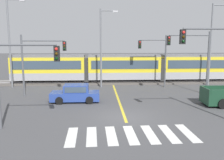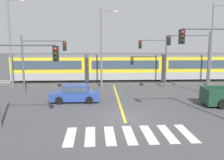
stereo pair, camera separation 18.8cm
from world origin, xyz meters
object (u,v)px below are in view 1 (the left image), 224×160
object	(u,v)px
traffic_light_far_right	(156,54)
street_lamp_east	(213,40)
street_lamp_west	(11,39)
street_lamp_centre	(102,44)
traffic_light_mid_right	(194,53)
traffic_light_mid_left	(38,56)
light_rail_tram	(124,67)
traffic_light_near_left	(19,69)
traffic_light_near_right	(217,57)
sedan_crossing	(75,94)

from	to	relation	value
traffic_light_far_right	street_lamp_east	world-z (taller)	street_lamp_east
street_lamp_west	street_lamp_centre	size ratio (longest dim) A/B	1.13
traffic_light_mid_right	street_lamp_centre	bearing A→B (deg)	153.49
traffic_light_mid_right	traffic_light_mid_left	bearing A→B (deg)	178.88
street_lamp_centre	street_lamp_east	world-z (taller)	street_lamp_east
light_rail_tram	traffic_light_mid_left	distance (m)	11.66
traffic_light_far_right	traffic_light_mid_right	world-z (taller)	traffic_light_mid_right
traffic_light_mid_left	street_lamp_centre	xyz separation A→B (m)	(6.21, 4.12, 1.12)
light_rail_tram	traffic_light_mid_right	distance (m)	9.87
street_lamp_west	street_lamp_east	size ratio (longest dim) A/B	1.04
light_rail_tram	traffic_light_far_right	xyz separation A→B (m)	(3.34, -3.42, 1.81)
traffic_light_near_left	traffic_light_far_right	bearing A→B (deg)	48.68
traffic_light_mid_left	street_lamp_east	distance (m)	19.73
light_rail_tram	traffic_light_mid_right	size ratio (longest dim) A/B	4.53
light_rail_tram	traffic_light_far_right	size ratio (longest dim) A/B	4.70
traffic_light_near_left	traffic_light_mid_left	world-z (taller)	traffic_light_mid_left
street_lamp_centre	traffic_light_mid_right	bearing A→B (deg)	-26.51
street_lamp_west	traffic_light_mid_right	bearing A→B (deg)	-14.13
traffic_light_mid_left	traffic_light_near_left	bearing A→B (deg)	-82.73
traffic_light_near_left	traffic_light_mid_left	distance (m)	9.03
traffic_light_near_right	street_lamp_east	bearing A→B (deg)	65.32
street_lamp_centre	street_lamp_east	size ratio (longest dim) A/B	0.92
traffic_light_far_right	street_lamp_centre	world-z (taller)	street_lamp_centre
sedan_crossing	traffic_light_mid_left	world-z (taller)	traffic_light_mid_left
sedan_crossing	street_lamp_west	size ratio (longest dim) A/B	0.42
street_lamp_centre	street_lamp_east	xyz separation A→B (m)	(12.94, 0.35, 0.43)
light_rail_tram	traffic_light_mid_left	bearing A→B (deg)	-141.35
traffic_light_near_left	traffic_light_near_right	size ratio (longest dim) A/B	0.86
sedan_crossing	street_lamp_centre	xyz separation A→B (m)	(2.50, 6.72, 4.27)
light_rail_tram	traffic_light_near_right	xyz separation A→B (m)	(4.26, -15.56, 2.19)
sedan_crossing	traffic_light_mid_left	xyz separation A→B (m)	(-3.71, 2.60, 3.15)
traffic_light_near_right	street_lamp_centre	world-z (taller)	street_lamp_centre
sedan_crossing	street_lamp_centre	size ratio (longest dim) A/B	0.48
street_lamp_centre	street_lamp_west	bearing A→B (deg)	177.81
traffic_light_near_right	street_lamp_west	size ratio (longest dim) A/B	0.65
light_rail_tram	street_lamp_west	bearing A→B (deg)	-168.38
traffic_light_mid_right	street_lamp_east	distance (m)	6.40
traffic_light_mid_left	traffic_light_near_right	bearing A→B (deg)	-32.24
traffic_light_near_left	light_rail_tram	bearing A→B (deg)	64.06
street_lamp_centre	traffic_light_far_right	bearing A→B (deg)	-3.19
traffic_light_mid_right	traffic_light_near_left	xyz separation A→B (m)	(-13.92, -8.66, -0.52)
sedan_crossing	traffic_light_mid_right	bearing A→B (deg)	11.48
traffic_light_mid_right	traffic_light_far_right	bearing A→B (deg)	123.81
traffic_light_far_right	traffic_light_mid_left	bearing A→B (deg)	-162.97
sedan_crossing	street_lamp_east	size ratio (longest dim) A/B	0.44
light_rail_tram	traffic_light_far_right	bearing A→B (deg)	-45.64
street_lamp_west	traffic_light_near_left	bearing A→B (deg)	-68.95
traffic_light_near_right	street_lamp_west	distance (m)	21.60
sedan_crossing	street_lamp_centre	bearing A→B (deg)	69.60
sedan_crossing	street_lamp_west	xyz separation A→B (m)	(-7.75, 7.11, 4.86)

